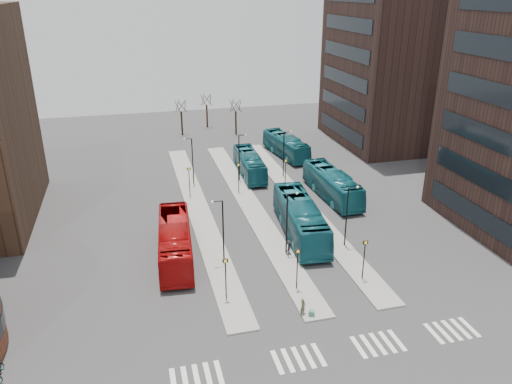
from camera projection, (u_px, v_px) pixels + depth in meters
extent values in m
cube|color=gray|center=(198.00, 210.00, 56.63)|extent=(2.50, 45.00, 0.15)
cube|color=gray|center=(250.00, 204.00, 58.03)|extent=(2.50, 45.00, 0.15)
cube|color=gray|center=(298.00, 199.00, 59.42)|extent=(2.50, 45.00, 0.15)
cube|color=navy|center=(312.00, 314.00, 38.25)|extent=(0.55, 0.51, 0.56)
imported|color=#A50C0D|center=(175.00, 241.00, 46.24)|extent=(3.90, 12.49, 3.42)
imported|color=#135663|center=(300.00, 218.00, 50.47)|extent=(4.35, 13.42, 3.67)
imported|color=#135461|center=(249.00, 164.00, 66.80)|extent=(3.01, 11.10, 3.06)
imported|color=#155F6B|center=(332.00, 184.00, 59.58)|extent=(3.22, 12.12, 3.35)
imported|color=#135761|center=(286.00, 146.00, 74.33)|extent=(4.24, 11.61, 3.16)
imported|color=#505331|center=(303.00, 307.00, 38.30)|extent=(0.65, 0.62, 1.50)
imported|color=black|center=(189.00, 255.00, 45.43)|extent=(0.97, 0.83, 1.73)
imported|color=black|center=(303.00, 252.00, 46.26)|extent=(0.45, 0.92, 1.52)
imported|color=black|center=(288.00, 248.00, 47.04)|extent=(0.92, 1.11, 1.49)
cube|color=silver|center=(173.00, 381.00, 32.11)|extent=(0.35, 2.40, 0.01)
cube|color=silver|center=(185.00, 379.00, 32.29)|extent=(0.35, 2.40, 0.01)
cube|color=silver|center=(196.00, 377.00, 32.46)|extent=(0.35, 2.40, 0.01)
cube|color=silver|center=(208.00, 375.00, 32.64)|extent=(0.35, 2.40, 0.01)
cube|color=silver|center=(219.00, 373.00, 32.81)|extent=(0.35, 2.40, 0.01)
cube|color=silver|center=(277.00, 362.00, 33.74)|extent=(0.35, 2.40, 0.01)
cube|color=silver|center=(288.00, 360.00, 33.92)|extent=(0.35, 2.40, 0.01)
cube|color=silver|center=(298.00, 358.00, 34.09)|extent=(0.35, 2.40, 0.01)
cube|color=silver|center=(309.00, 356.00, 34.27)|extent=(0.35, 2.40, 0.01)
cube|color=silver|center=(319.00, 354.00, 34.44)|extent=(0.35, 2.40, 0.01)
cube|color=silver|center=(359.00, 347.00, 35.14)|extent=(0.35, 2.40, 0.01)
cube|color=silver|center=(368.00, 345.00, 35.31)|extent=(0.35, 2.40, 0.01)
cube|color=silver|center=(378.00, 344.00, 35.49)|extent=(0.35, 2.40, 0.01)
cube|color=silver|center=(388.00, 342.00, 35.66)|extent=(0.35, 2.40, 0.01)
cube|color=silver|center=(397.00, 340.00, 35.84)|extent=(0.35, 2.40, 0.01)
cube|color=silver|center=(434.00, 333.00, 36.53)|extent=(0.35, 2.40, 0.01)
cube|color=silver|center=(443.00, 332.00, 36.71)|extent=(0.35, 2.40, 0.01)
cube|color=silver|center=(452.00, 330.00, 36.88)|extent=(0.35, 2.40, 0.01)
cube|color=silver|center=(461.00, 329.00, 37.06)|extent=(0.35, 2.40, 0.01)
cube|color=silver|center=(469.00, 327.00, 37.23)|extent=(0.35, 2.40, 0.01)
cube|color=black|center=(479.00, 217.00, 49.21)|extent=(0.12, 16.00, 2.00)
cube|color=black|center=(486.00, 179.00, 47.69)|extent=(0.12, 16.00, 2.00)
cube|color=black|center=(494.00, 139.00, 46.17)|extent=(0.12, 16.00, 2.00)
cube|color=black|center=(502.00, 96.00, 44.64)|extent=(0.12, 16.00, 2.00)
cube|color=black|center=(511.00, 50.00, 43.12)|extent=(0.12, 16.00, 2.00)
cube|color=#2F1F1A|center=(406.00, 46.00, 77.21)|extent=(20.00, 20.00, 30.00)
cube|color=black|center=(341.00, 129.00, 79.64)|extent=(0.12, 16.00, 2.00)
cube|color=black|center=(342.00, 104.00, 78.11)|extent=(0.12, 16.00, 2.00)
cube|color=black|center=(344.00, 78.00, 76.59)|extent=(0.12, 16.00, 2.00)
cube|color=black|center=(346.00, 52.00, 75.07)|extent=(0.12, 16.00, 2.00)
cube|color=black|center=(348.00, 24.00, 73.54)|extent=(0.12, 16.00, 2.00)
cylinder|color=black|center=(226.00, 280.00, 39.74)|extent=(0.10, 0.10, 3.50)
cube|color=black|center=(225.00, 261.00, 39.07)|extent=(0.45, 0.10, 0.30)
cube|color=yellow|center=(225.00, 261.00, 39.02)|extent=(0.20, 0.02, 0.20)
cylinder|color=black|center=(189.00, 183.00, 59.42)|extent=(0.10, 0.10, 3.50)
cube|color=black|center=(189.00, 169.00, 58.76)|extent=(0.45, 0.10, 0.30)
cube|color=yellow|center=(189.00, 169.00, 58.70)|extent=(0.20, 0.02, 0.20)
cylinder|color=black|center=(297.00, 270.00, 41.13)|extent=(0.10, 0.10, 3.50)
cube|color=black|center=(298.00, 251.00, 40.47)|extent=(0.45, 0.10, 0.30)
cube|color=yellow|center=(298.00, 252.00, 40.41)|extent=(0.20, 0.02, 0.20)
cylinder|color=black|center=(239.00, 178.00, 60.82)|extent=(0.10, 0.10, 3.50)
cube|color=black|center=(238.00, 165.00, 60.15)|extent=(0.45, 0.10, 0.30)
cube|color=yellow|center=(238.00, 165.00, 60.10)|extent=(0.20, 0.02, 0.20)
cylinder|color=black|center=(364.00, 261.00, 42.53)|extent=(0.10, 0.10, 3.50)
cube|color=black|center=(365.00, 242.00, 41.86)|extent=(0.45, 0.10, 0.30)
cube|color=yellow|center=(366.00, 243.00, 41.81)|extent=(0.20, 0.02, 0.20)
cylinder|color=black|center=(285.00, 174.00, 62.22)|extent=(0.10, 0.10, 3.50)
cube|color=black|center=(286.00, 161.00, 61.55)|extent=(0.45, 0.10, 0.30)
cube|color=yellow|center=(286.00, 161.00, 61.49)|extent=(0.20, 0.02, 0.20)
cylinder|color=black|center=(223.00, 231.00, 44.86)|extent=(0.14, 0.14, 6.00)
cylinder|color=black|center=(217.00, 201.00, 43.62)|extent=(0.90, 0.08, 0.08)
sphere|color=silver|center=(212.00, 202.00, 43.51)|extent=(0.24, 0.24, 0.24)
cylinder|color=black|center=(193.00, 162.00, 62.76)|extent=(0.14, 0.14, 6.00)
cylinder|color=black|center=(188.00, 139.00, 61.51)|extent=(0.90, 0.08, 0.08)
sphere|color=silver|center=(184.00, 139.00, 61.41)|extent=(0.24, 0.24, 0.24)
cylinder|color=black|center=(287.00, 224.00, 46.26)|extent=(0.14, 0.14, 6.00)
cylinder|color=black|center=(292.00, 194.00, 45.22)|extent=(0.90, 0.08, 0.08)
sphere|color=silver|center=(297.00, 193.00, 45.32)|extent=(0.24, 0.24, 0.24)
cylinder|color=black|center=(239.00, 158.00, 64.16)|extent=(0.14, 0.14, 6.00)
cylinder|color=black|center=(242.00, 135.00, 63.12)|extent=(0.90, 0.08, 0.08)
sphere|color=silver|center=(246.00, 135.00, 63.22)|extent=(0.24, 0.24, 0.24)
cylinder|color=black|center=(346.00, 217.00, 47.65)|extent=(0.14, 0.14, 6.00)
cylinder|color=black|center=(353.00, 188.00, 46.62)|extent=(0.90, 0.08, 0.08)
sphere|color=silver|center=(358.00, 187.00, 46.72)|extent=(0.24, 0.24, 0.24)
cylinder|color=black|center=(284.00, 154.00, 65.55)|extent=(0.14, 0.14, 6.00)
cylinder|color=black|center=(287.00, 132.00, 64.51)|extent=(0.90, 0.08, 0.08)
sphere|color=silver|center=(291.00, 132.00, 64.62)|extent=(0.24, 0.24, 0.24)
cylinder|color=black|center=(182.00, 123.00, 85.00)|extent=(0.30, 0.30, 4.00)
cylinder|color=black|center=(185.00, 106.00, 84.06)|extent=(0.10, 1.56, 1.95)
cylinder|color=black|center=(182.00, 105.00, 84.54)|extent=(1.48, 0.59, 1.97)
cylinder|color=black|center=(177.00, 106.00, 84.13)|extent=(0.90, 1.31, 1.99)
cylinder|color=black|center=(178.00, 107.00, 83.40)|extent=(0.89, 1.31, 1.99)
cylinder|color=black|center=(183.00, 107.00, 83.35)|extent=(1.48, 0.58, 1.97)
cylinder|color=black|center=(207.00, 116.00, 89.74)|extent=(0.30, 0.30, 4.00)
cylinder|color=black|center=(210.00, 100.00, 88.80)|extent=(0.10, 1.56, 1.95)
cylinder|color=black|center=(207.00, 99.00, 89.28)|extent=(1.48, 0.59, 1.97)
cylinder|color=black|center=(203.00, 100.00, 88.88)|extent=(0.90, 1.31, 1.99)
cylinder|color=black|center=(204.00, 101.00, 88.14)|extent=(0.89, 1.31, 1.99)
cylinder|color=black|center=(208.00, 101.00, 88.09)|extent=(1.48, 0.58, 1.97)
cylinder|color=black|center=(236.00, 123.00, 85.30)|extent=(0.30, 0.30, 4.00)
cylinder|color=black|center=(240.00, 106.00, 84.36)|extent=(0.10, 1.56, 1.95)
cylinder|color=black|center=(236.00, 105.00, 84.84)|extent=(1.48, 0.59, 1.97)
cylinder|color=black|center=(232.00, 106.00, 84.44)|extent=(0.90, 1.31, 1.99)
cylinder|color=black|center=(233.00, 107.00, 83.70)|extent=(0.89, 1.31, 1.99)
cylinder|color=black|center=(238.00, 107.00, 83.65)|extent=(1.48, 0.58, 1.97)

